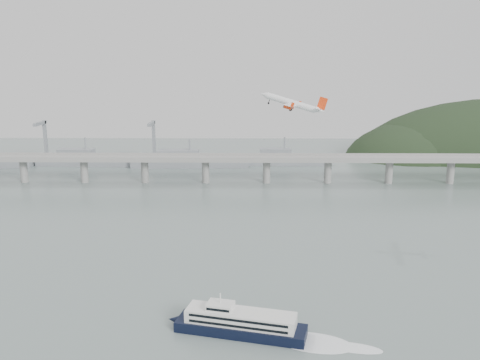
{
  "coord_description": "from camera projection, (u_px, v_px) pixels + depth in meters",
  "views": [
    {
      "loc": [
        3.26,
        -206.35,
        96.77
      ],
      "look_at": [
        0.0,
        55.0,
        36.0
      ],
      "focal_mm": 38.0,
      "sensor_mm": 36.0,
      "label": 1
    }
  ],
  "objects": [
    {
      "name": "ground",
      "position": [
        238.0,
        288.0,
        222.93
      ],
      "size": [
        900.0,
        900.0,
        0.0
      ],
      "primitive_type": "plane",
      "color": "slate",
      "rests_on": "ground"
    },
    {
      "name": "distant_fleet",
      "position": [
        79.0,
        160.0,
        481.58
      ],
      "size": [
        453.0,
        60.9,
        40.0
      ],
      "color": "slate",
      "rests_on": "ground"
    },
    {
      "name": "ferry",
      "position": [
        241.0,
        323.0,
        184.98
      ],
      "size": [
        77.85,
        27.43,
        14.89
      ],
      "rotation": [
        0.0,
        0.0,
        -0.24
      ],
      "color": "black",
      "rests_on": "ground"
    },
    {
      "name": "airliner",
      "position": [
        293.0,
        103.0,
        277.89
      ],
      "size": [
        37.31,
        34.21,
        12.86
      ],
      "rotation": [
        0.05,
        -0.27,
        2.91
      ],
      "color": "white",
      "rests_on": "ground"
    },
    {
      "name": "bridge",
      "position": [
        241.0,
        162.0,
        413.73
      ],
      "size": [
        800.0,
        22.0,
        23.9
      ],
      "color": "gray",
      "rests_on": "ground"
    }
  ]
}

